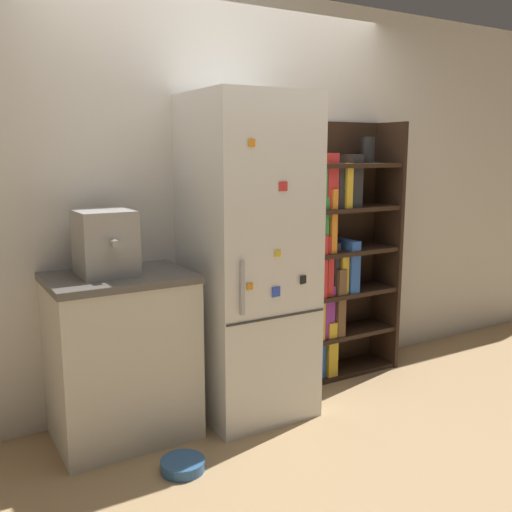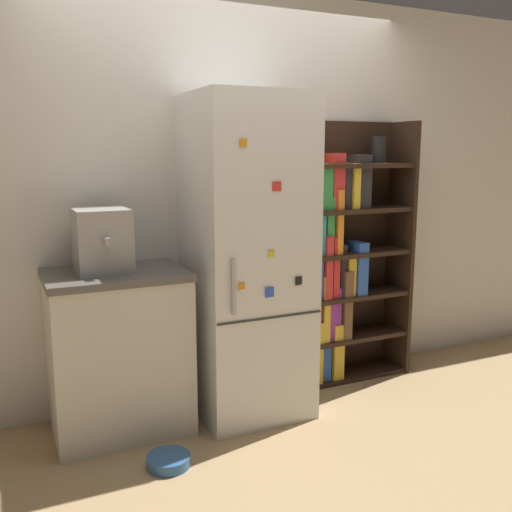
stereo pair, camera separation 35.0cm
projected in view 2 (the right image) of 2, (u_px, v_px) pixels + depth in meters
The scene contains 7 objects.
ground_plane at pixel (255, 415), 3.51m from camera, with size 16.00×16.00×0.00m, color tan.
wall_back at pixel (224, 198), 3.70m from camera, with size 8.00×0.05×2.60m.
refrigerator at pixel (247, 258), 3.44m from camera, with size 0.66×0.68×1.93m.
bookshelf at pixel (335, 262), 3.96m from camera, with size 0.88×0.31×1.80m.
kitchen_counter at pixel (119, 351), 3.26m from camera, with size 0.77×0.57×0.94m.
espresso_machine at pixel (102, 240), 3.14m from camera, with size 0.29×0.36×0.35m.
pet_bowl at pixel (168, 460), 2.93m from camera, with size 0.23×0.23×0.06m.
Camera 2 is at (-1.37, -2.97, 1.59)m, focal length 40.00 mm.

